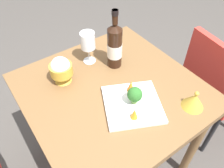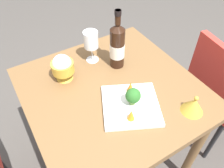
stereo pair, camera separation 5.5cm
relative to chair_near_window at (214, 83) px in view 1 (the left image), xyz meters
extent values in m
plane|color=#4C4742|center=(-0.17, -0.68, -0.53)|extent=(8.00, 8.00, 0.00)
cube|color=brown|center=(-0.17, -0.68, 0.20)|extent=(0.82, 0.82, 0.04)
cylinder|color=brown|center=(-0.52, -1.03, -0.17)|extent=(0.05, 0.05, 0.71)
cylinder|color=brown|center=(-0.52, -0.33, -0.17)|extent=(0.05, 0.05, 0.71)
cylinder|color=brown|center=(0.18, -0.33, -0.17)|extent=(0.05, 0.05, 0.71)
cube|color=red|center=(0.01, 0.10, -0.09)|extent=(0.45, 0.45, 0.02)
cube|color=red|center=(-0.01, -0.08, 0.12)|extent=(0.40, 0.10, 0.40)
cylinder|color=black|center=(-0.13, 0.29, -0.31)|extent=(0.03, 0.03, 0.43)
cylinder|color=black|center=(-0.18, -0.04, -0.31)|extent=(0.03, 0.03, 0.43)
cylinder|color=black|center=(0.16, -0.09, -0.31)|extent=(0.03, 0.03, 0.43)
cylinder|color=black|center=(-0.31, -0.57, 0.33)|extent=(0.08, 0.08, 0.22)
cone|color=black|center=(-0.31, -0.57, 0.45)|extent=(0.08, 0.08, 0.03)
cylinder|color=black|center=(-0.31, -0.57, 0.50)|extent=(0.03, 0.03, 0.07)
cylinder|color=black|center=(-0.31, -0.57, 0.53)|extent=(0.03, 0.03, 0.02)
cylinder|color=silver|center=(-0.31, -0.57, 0.32)|extent=(0.08, 0.08, 0.08)
cylinder|color=white|center=(-0.41, -0.66, 0.22)|extent=(0.07, 0.07, 0.00)
cylinder|color=white|center=(-0.41, -0.66, 0.27)|extent=(0.01, 0.01, 0.08)
cylinder|color=white|center=(-0.41, -0.66, 0.36)|extent=(0.08, 0.08, 0.09)
cone|color=gold|center=(-0.36, -0.85, 0.25)|extent=(0.08, 0.08, 0.04)
cylinder|color=gold|center=(-0.36, -0.85, 0.30)|extent=(0.11, 0.11, 0.05)
sphere|color=white|center=(-0.36, -0.85, 0.32)|extent=(0.09, 0.09, 0.09)
cone|color=gold|center=(0.13, -0.45, 0.26)|extent=(0.10, 0.10, 0.07)
sphere|color=gold|center=(0.13, -0.45, 0.31)|extent=(0.02, 0.02, 0.02)
cube|color=white|center=(-0.03, -0.67, 0.23)|extent=(0.33, 0.33, 0.02)
cylinder|color=#729E4C|center=(-0.03, -0.66, 0.25)|extent=(0.03, 0.03, 0.03)
sphere|color=#2D6B28|center=(-0.03, -0.66, 0.29)|extent=(0.07, 0.07, 0.07)
cone|color=orange|center=(-0.10, -0.63, 0.27)|extent=(0.03, 0.03, 0.06)
cone|color=orange|center=(0.03, -0.71, 0.27)|extent=(0.03, 0.03, 0.05)
camera|label=1|loc=(0.44, -1.12, 1.02)|focal=36.02mm
camera|label=2|loc=(0.47, -1.07, 1.02)|focal=36.02mm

